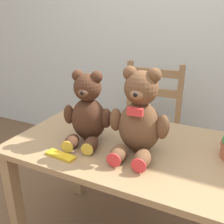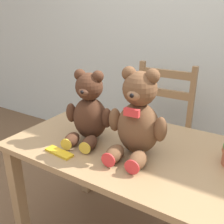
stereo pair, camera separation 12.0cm
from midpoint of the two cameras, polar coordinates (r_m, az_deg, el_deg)
The scene contains 6 objects.
wall_back at distance 2.25m, azimuth 15.62°, elevation 20.04°, with size 8.00×0.04×2.60m, color silver.
dining_table at distance 1.32m, azimuth 2.41°, elevation -11.80°, with size 1.23×0.71×0.71m.
wooden_chair_behind at distance 2.02m, azimuth 6.23°, elevation -3.75°, with size 0.46×0.43×0.98m.
teddy_bear_left at distance 1.26m, azimuth -8.34°, elevation 0.01°, with size 0.26×0.27×0.36m.
teddy_bear_right at distance 1.13m, azimuth 3.21°, elevation -1.38°, with size 0.28×0.28×0.40m.
chocolate_bar at distance 1.20m, azimuth -14.55°, elevation -9.65°, with size 0.15×0.05×0.01m, color gold.
Camera 1 is at (0.38, -0.69, 1.32)m, focal length 40.00 mm.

